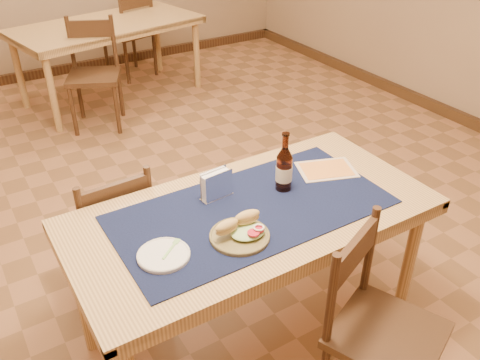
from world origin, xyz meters
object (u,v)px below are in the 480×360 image
chair_main_near (379,327)px  main_table (252,225)px  chair_main_far (113,233)px  sandwich_plate (241,232)px  napkin_holder (216,185)px  beer_bottle (284,169)px  back_table (107,31)px

chair_main_near → main_table: bearing=110.4°
chair_main_far → chair_main_near: 1.36m
chair_main_far → sandwich_plate: size_ratio=3.44×
sandwich_plate → napkin_holder: bearing=79.2°
sandwich_plate → beer_bottle: bearing=29.9°
chair_main_far → napkin_holder: bearing=-46.9°
chair_main_near → beer_bottle: (-0.01, 0.66, 0.40)m
main_table → beer_bottle: beer_bottle is taller
back_table → chair_main_far: bearing=-109.1°
sandwich_plate → beer_bottle: (0.35, 0.20, 0.08)m
main_table → chair_main_near: chair_main_near is taller
chair_main_near → napkin_holder: (-0.31, 0.76, 0.36)m
beer_bottle → napkin_holder: bearing=161.5°
chair_main_near → sandwich_plate: (-0.37, 0.46, 0.32)m
chair_main_far → napkin_holder: (0.38, -0.41, 0.38)m
back_table → beer_bottle: size_ratio=6.59×
beer_bottle → napkin_holder: (-0.30, 0.10, -0.04)m
chair_main_far → napkin_holder: 0.68m
chair_main_far → beer_bottle: 0.95m
chair_main_far → beer_bottle: beer_bottle is taller
sandwich_plate → main_table: bearing=44.5°
back_table → main_table: bearing=-98.3°
beer_bottle → main_table: bearing=-163.5°
beer_bottle → napkin_holder: size_ratio=1.82×
chair_main_far → chair_main_near: size_ratio=0.95×
back_table → sandwich_plate: 3.51m
main_table → chair_main_far: chair_main_far is taller
chair_main_near → sandwich_plate: 0.67m
main_table → napkin_holder: bearing=118.1°
main_table → back_table: bearing=81.7°
back_table → sandwich_plate: (-0.62, -3.45, 0.11)m
main_table → chair_main_far: (-0.47, 0.57, -0.23)m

